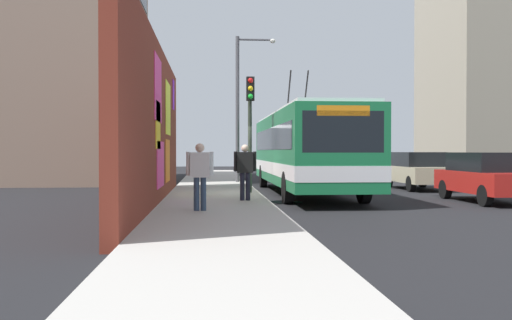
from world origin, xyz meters
The scene contains 13 objects.
ground_plane centered at (0.00, 0.00, 0.00)m, with size 80.00×80.00×0.00m, color black.
sidewalk_slab centered at (0.00, 1.60, 0.07)m, with size 48.00×3.20×0.15m, color #ADA8A0.
graffiti_wall centered at (-3.40, 3.35, 2.35)m, with size 15.17×0.32×4.70m.
building_far_left centered at (11.24, 9.20, 7.66)m, with size 11.15×6.96×15.33m.
building_far_right centered at (16.39, -17.00, 9.36)m, with size 8.54×7.44×18.72m.
city_bus centered at (1.11, -1.80, 1.72)m, with size 12.48×2.66×4.86m.
parked_car_red centered at (-2.73, -7.00, 0.83)m, with size 4.24×1.74×1.58m.
parked_car_champagne centered at (3.31, -7.00, 0.83)m, with size 4.30×1.79×1.58m.
pedestrian_near_wall centered at (-6.01, 2.01, 1.13)m, with size 0.22×0.67×1.66m.
pedestrian_at_curb centered at (-3.20, 0.72, 1.13)m, with size 0.22×0.67×1.67m.
traffic_light centered at (-0.11, 0.35, 2.92)m, with size 0.49×0.28×4.11m.
street_lamp centered at (6.98, 0.24, 4.14)m, with size 0.44×1.93×6.96m.
curbside_puddle centered at (-2.16, -0.60, 0.00)m, with size 1.14×1.14×0.00m, color black.
Camera 1 is at (-19.97, 1.77, 1.62)m, focal length 39.56 mm.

